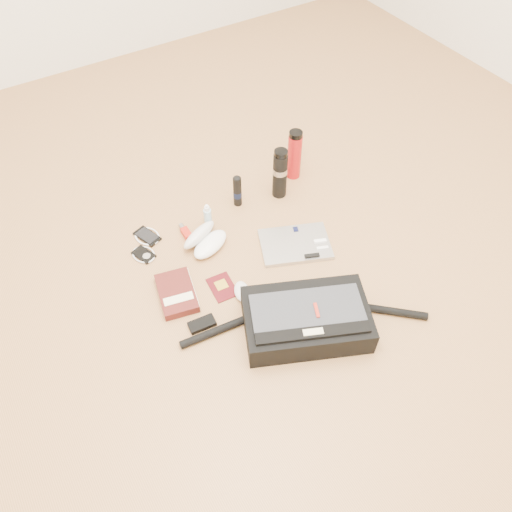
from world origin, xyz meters
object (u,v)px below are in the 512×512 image
Objects in this scene: laptop at (295,244)px; messenger_bag at (306,319)px; thermos_red at (294,155)px; thermos_black at (280,173)px; book at (177,293)px.

messenger_bag is at bearing -97.08° from laptop.
thermos_red is at bearing 82.52° from messenger_bag.
thermos_black is (0.32, 0.66, 0.07)m from messenger_bag.
book is 0.92× the size of thermos_red.
laptop is (0.20, 0.35, -0.05)m from messenger_bag.
thermos_black is at bearing -149.93° from thermos_red.
book is 0.72m from thermos_black.
thermos_red is (0.25, 0.38, 0.11)m from laptop.
messenger_bag is 0.86m from thermos_red.
thermos_red reaches higher than thermos_black.
messenger_bag is 0.51m from book.
laptop is 0.47m from thermos_red.
thermos_black is 0.15m from thermos_red.
messenger_bag is 3.43× the size of thermos_red.
laptop is at bearing -110.91° from thermos_black.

